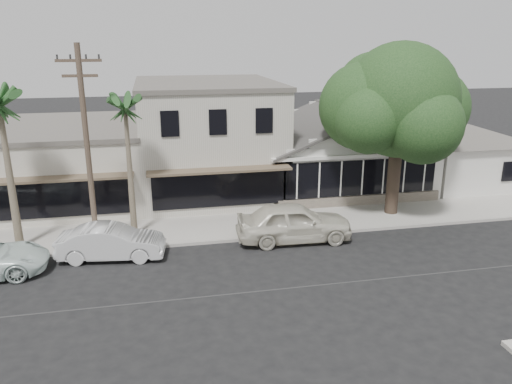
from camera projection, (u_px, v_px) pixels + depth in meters
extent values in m
plane|color=black|center=(326.00, 285.00, 19.36)|extent=(140.00, 140.00, 0.00)
cube|color=#9E9991|center=(122.00, 235.00, 24.09)|extent=(90.00, 3.50, 0.15)
cube|color=silver|center=(336.00, 165.00, 31.58)|extent=(10.00, 8.00, 3.00)
cube|color=black|center=(362.00, 178.00, 27.71)|extent=(8.80, 0.10, 2.00)
cube|color=#60564C|center=(360.00, 201.00, 28.13)|extent=(9.60, 0.18, 0.70)
cube|color=silver|center=(461.00, 162.00, 32.24)|extent=(6.00, 6.00, 3.00)
cube|color=beige|center=(208.00, 139.00, 30.44)|extent=(8.00, 10.00, 6.50)
cube|color=beige|center=(54.00, 165.00, 29.03)|extent=(10.00, 10.00, 4.20)
cylinder|color=brown|center=(88.00, 153.00, 21.14)|extent=(0.24, 0.24, 9.00)
cube|color=brown|center=(78.00, 60.00, 20.02)|extent=(1.80, 0.12, 0.12)
cube|color=brown|center=(80.00, 76.00, 20.20)|extent=(1.40, 0.12, 0.12)
imported|color=beige|center=(294.00, 222.00, 23.34)|extent=(5.48, 2.41, 1.83)
imported|color=silver|center=(111.00, 242.00, 21.48)|extent=(4.69, 2.15, 1.49)
cylinder|color=#3F3026|center=(393.00, 183.00, 26.48)|extent=(0.67, 0.67, 3.59)
sphere|color=#163214|center=(400.00, 100.00, 25.19)|extent=(5.83, 5.83, 5.83)
sphere|color=#163214|center=(428.00, 108.00, 26.38)|extent=(4.26, 4.26, 4.26)
sphere|color=#163214|center=(363.00, 107.00, 25.36)|extent=(4.48, 4.48, 4.48)
sphere|color=#163214|center=(423.00, 125.00, 24.00)|extent=(3.81, 3.81, 3.81)
sphere|color=#163214|center=(373.00, 90.00, 26.64)|extent=(4.03, 4.03, 4.03)
sphere|color=#163214|center=(411.00, 81.00, 26.69)|extent=(3.59, 3.59, 3.59)
sphere|color=#163214|center=(369.00, 120.00, 24.19)|extent=(3.36, 3.36, 3.36)
cone|color=#726651|center=(130.00, 177.00, 23.00)|extent=(0.32, 0.32, 6.05)
cone|color=#726651|center=(11.00, 182.00, 21.59)|extent=(0.38, 0.38, 6.38)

